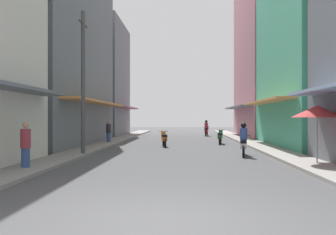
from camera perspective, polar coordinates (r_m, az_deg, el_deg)
ground_plane at (r=21.91m, az=1.94°, el=-4.77°), size 87.29×87.29×0.00m
sidewalk_left at (r=22.54m, az=-10.97°, el=-4.48°), size 1.56×47.68×0.12m
sidewalk_right at (r=22.40m, az=14.94°, el=-4.51°), size 1.56×47.68×0.12m
building_left_mid at (r=24.69m, az=-19.57°, el=13.69°), size 7.05×13.25×15.34m
building_left_far at (r=35.25m, az=-12.30°, el=6.18°), size 7.05×8.41×11.26m
building_right_mid at (r=23.18m, az=24.50°, el=8.85°), size 7.05×10.09×10.78m
building_right_far at (r=34.35m, az=17.38°, el=11.84°), size 7.05×11.34×17.76m
motorbike_orange at (r=21.31m, az=-0.66°, el=-3.54°), size 0.58×1.80×0.96m
motorbike_green at (r=23.69m, az=8.73°, el=-3.19°), size 0.59×1.80×0.96m
motorbike_red at (r=33.92m, az=6.44°, el=-1.90°), size 0.60×1.79×1.58m
motorbike_white at (r=16.44m, az=12.52°, el=-3.88°), size 0.61×1.79×1.58m
pedestrian_crossing at (r=24.39m, az=-9.91°, el=-2.38°), size 0.34×0.34×1.62m
pedestrian_far at (r=12.60m, az=-22.71°, el=-4.44°), size 0.34×0.34×1.67m
vendor_umbrella at (r=13.90m, az=23.65°, el=0.93°), size 1.87×1.87×2.27m
utility_pole at (r=16.74m, az=-14.01°, el=5.81°), size 0.20×1.20×6.87m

